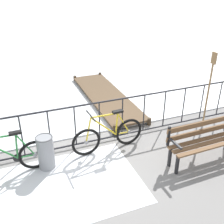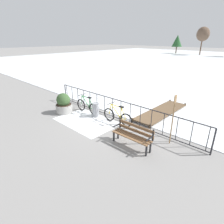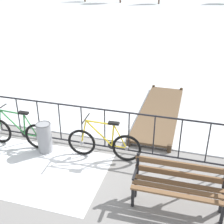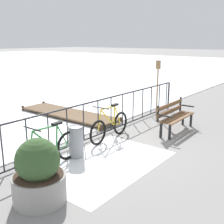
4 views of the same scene
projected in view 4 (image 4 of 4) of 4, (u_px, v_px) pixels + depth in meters
The scene contains 10 objects.
ground_plane at pixel (91, 140), 7.58m from camera, with size 160.00×160.00×0.00m, color gray.
snow_patch at pixel (104, 163), 6.15m from camera, with size 3.06×2.01×0.01m, color white.
railing_fence at pixel (91, 120), 7.44m from camera, with size 9.06×0.06×1.07m.
bicycle_near_railing at pixel (50, 151), 5.87m from camera, with size 1.71×0.52×0.97m.
bicycle_second at pixel (110, 126), 7.57m from camera, with size 1.71×0.52×0.97m.
park_bench at pixel (174, 114), 8.22m from camera, with size 1.61×0.51×0.89m.
planter_with_shrub at pixel (39, 174), 4.60m from camera, with size 0.89×0.89×1.10m.
trash_bin at pixel (76, 142), 6.41m from camera, with size 0.35×0.35×0.73m.
oar_upright at pixel (157, 86), 9.48m from camera, with size 0.04×0.16×1.98m.
wooden_dock at pixel (68, 113), 9.89m from camera, with size 1.10×4.04×0.20m.
Camera 4 is at (-5.30, -4.84, 2.62)m, focal length 44.79 mm.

